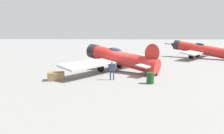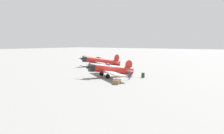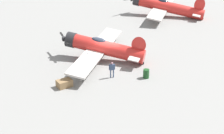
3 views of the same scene
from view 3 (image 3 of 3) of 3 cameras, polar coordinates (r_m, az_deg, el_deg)
The scene contains 6 objects.
ground_plane at distance 37.48m, azimuth -0.92°, elevation 1.11°, with size 400.00×400.00×0.00m, color gray.
airplane_foreground at distance 37.08m, azimuth -1.69°, elevation 3.17°, with size 12.17×9.37×3.06m.
airplane_mid_apron at distance 52.92m, azimuth 8.65°, elevation 9.56°, with size 10.83×10.96×3.36m.
ground_crew_mechanic at distance 33.34m, azimuth 0.00°, elevation -0.21°, with size 0.22×0.62×1.59m.
equipment_crate at distance 32.23m, azimuth -7.68°, elevation -2.63°, with size 1.25×1.53×0.66m.
fuel_drum at distance 33.67m, azimuth 5.53°, elevation -1.07°, with size 0.61×0.61×0.87m.
Camera 3 is at (32.91, -9.76, 15.07)m, focal length 56.75 mm.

